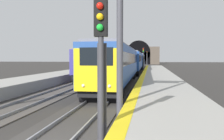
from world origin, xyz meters
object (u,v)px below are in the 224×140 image
train_adjacent_platform (112,61)px  railway_signal_far (147,57)px  train_main_approaching (134,61)px  railway_signal_mid (143,58)px  railway_signal_near (101,62)px

train_adjacent_platform → railway_signal_far: railway_signal_far is taller
train_main_approaching → railway_signal_mid: 2.00m
train_main_approaching → railway_signal_near: bearing=2.0°
train_main_approaching → railway_signal_far: 43.70m
railway_signal_far → train_adjacent_platform: bearing=-8.1°
train_main_approaching → train_adjacent_platform: (0.11, 4.32, 0.02)m
train_main_approaching → railway_signal_near: (-38.66, -1.90, 0.45)m
railway_signal_mid → railway_signal_far: railway_signal_far is taller
train_main_approaching → railway_signal_mid: (-0.09, -1.90, 0.63)m
train_main_approaching → railway_signal_far: size_ratio=11.61×
train_adjacent_platform → railway_signal_mid: 6.25m
train_adjacent_platform → railway_signal_far: size_ratio=7.65×
railway_signal_mid → train_main_approaching: bearing=-92.8°
train_main_approaching → railway_signal_near: railway_signal_near is taller
train_adjacent_platform → railway_signal_near: (-38.78, -6.22, 0.43)m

